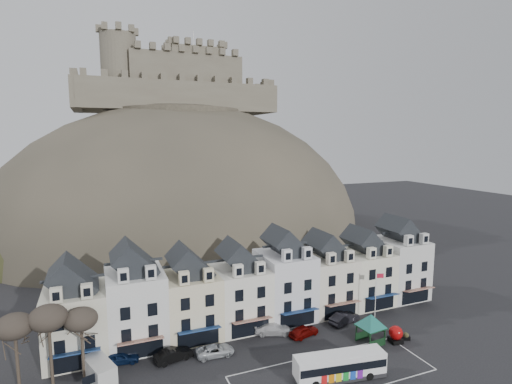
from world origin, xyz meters
The scene contains 21 objects.
ground centered at (0.00, 0.00, 0.00)m, with size 300.00×300.00×0.00m, color black.
coach_bay_markings centered at (2.00, 1.25, 0.00)m, with size 22.00×7.50×0.01m, color silver.
townhouse_terrace centered at (0.15, 15.97, 5.30)m, with size 54.40×9.35×11.80m.
castle_hill centered at (1.25, 68.95, 0.11)m, with size 100.00×76.00×68.00m.
castle centered at (0.51, 75.93, 40.19)m, with size 50.20×22.20×22.00m.
tree_left_far centered at (-29.00, 10.50, 6.90)m, with size 3.61×3.61×8.24m.
tree_left_mid centered at (-26.00, 10.50, 7.24)m, with size 3.78×3.78×8.64m.
tree_left_near centered at (-23.00, 10.50, 6.55)m, with size 3.43×3.43×7.84m.
bus centered at (2.16, 0.21, 1.54)m, with size 10.08×3.72×2.78m.
bus_shelter centered at (9.92, 5.03, 2.90)m, with size 5.86×5.86×3.74m.
red_buoy centered at (12.92, 3.91, 1.09)m, with size 1.72×1.72×2.13m.
flagpole centered at (14.08, 9.24, 4.15)m, with size 1.01×0.38×7.27m.
white_van centered at (-21.47, 9.50, 1.07)m, with size 3.51×5.10×2.14m.
planter_west centered at (14.57, 3.90, 0.47)m, with size 1.09×0.83×0.98m.
planter_east centered at (13.32, 7.00, 0.45)m, with size 1.04×0.81×0.93m.
car_navy centered at (-19.25, 12.00, 0.70)m, with size 1.65×4.11×1.40m, color #0C1B3C.
car_black centered at (-13.55, 10.24, 0.73)m, with size 1.55×4.45×1.47m, color black.
car_silver centered at (-8.83, 9.50, 0.63)m, with size 2.08×4.44×1.25m, color silver.
car_white centered at (-0.40, 11.65, 0.72)m, with size 2.00×4.93×1.43m, color silver.
car_maroon centered at (3.05, 9.61, 0.71)m, with size 1.67×4.16×1.42m, color #610705.
car_charcoal centered at (10.00, 10.73, 0.78)m, with size 1.65×4.74×1.56m, color black.
Camera 1 is at (-20.95, -32.87, 25.45)m, focal length 28.00 mm.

